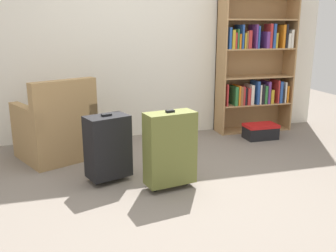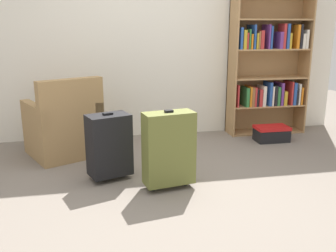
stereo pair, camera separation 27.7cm
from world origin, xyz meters
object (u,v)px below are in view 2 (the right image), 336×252
Objects in this scene: mug at (118,148)px; suitcase_olive at (169,148)px; armchair at (64,128)px; suitcase_black at (109,145)px; bookshelf at (268,65)px; storage_box at (272,133)px.

suitcase_olive reaches higher than mug.
mug is at bearing 109.14° from suitcase_olive.
armchair is 7.77× the size of mug.
mug is (0.59, 0.00, -0.27)m from armchair.
suitcase_black is at bearing 148.55° from suitcase_olive.
suitcase_black is (-0.13, -0.80, 0.29)m from mug.
armchair is (-2.65, -0.48, -0.60)m from bookshelf.
suitcase_black reaches higher than mug.
bookshelf reaches higher than suitcase_black.
bookshelf is 15.60× the size of mug.
bookshelf is 2.59m from suitcase_black.
bookshelf is 2.28m from mug.
suitcase_black is (-2.18, -1.28, -0.58)m from bookshelf.
bookshelf is 2.37m from suitcase_olive.
bookshelf is 2.86× the size of suitcase_black.
storage_box is at bearing -102.52° from bookshelf.
armchair is 1.42× the size of suitcase_black.
armchair is at bearing -179.90° from mug.
storage_box reaches higher than mug.
suitcase_black is (-2.08, -0.85, 0.24)m from storage_box.
mug is at bearing 0.10° from armchair.
mug is at bearing 81.02° from suitcase_black.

